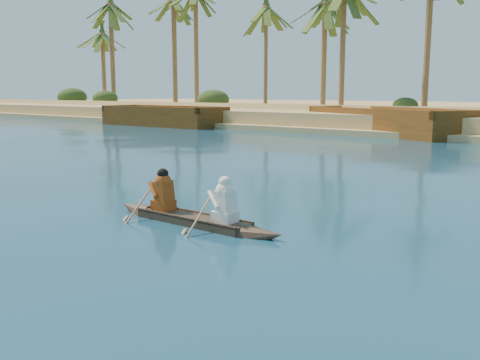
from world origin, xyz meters
The scene contains 4 objects.
ground centered at (0.00, 0.00, 0.00)m, with size 160.00×160.00×0.00m, color navy.
canoe centered at (0.71, -0.54, 0.24)m, with size 4.60×0.63×1.27m.
barge_left centered at (-24.26, 22.00, 0.66)m, with size 11.27×3.76×1.88m.
barge_mid centered at (-6.38, 25.27, 0.70)m, with size 12.63×8.67×2.01m.
Camera 1 is at (8.40, -8.50, 2.76)m, focal length 40.00 mm.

